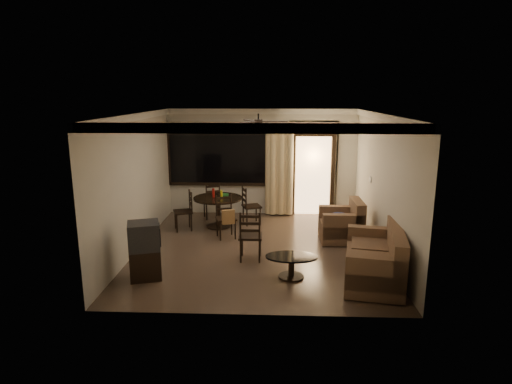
{
  "coord_description": "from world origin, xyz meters",
  "views": [
    {
      "loc": [
        0.31,
        -8.48,
        3.19
      ],
      "look_at": [
        -0.05,
        0.2,
        1.18
      ],
      "focal_mm": 30.0,
      "sensor_mm": 36.0,
      "label": 1
    }
  ],
  "objects_px": {
    "dining_chair_north": "(212,207)",
    "armchair": "(343,225)",
    "sofa": "(378,261)",
    "tv_cabinet": "(145,250)",
    "side_chair": "(250,245)",
    "dining_table": "(218,204)",
    "dining_chair_east": "(251,213)",
    "coffee_table": "(291,263)",
    "dining_chair_west": "(184,218)",
    "dining_chair_south": "(226,225)"
  },
  "relations": [
    {
      "from": "dining_table",
      "to": "tv_cabinet",
      "type": "relative_size",
      "value": 1.16
    },
    {
      "from": "dining_chair_south",
      "to": "armchair",
      "type": "xyz_separation_m",
      "value": [
        2.61,
        -0.08,
        0.07
      ]
    },
    {
      "from": "dining_chair_east",
      "to": "side_chair",
      "type": "height_order",
      "value": "side_chair"
    },
    {
      "from": "dining_table",
      "to": "dining_chair_west",
      "type": "bearing_deg",
      "value": -160.67
    },
    {
      "from": "dining_table",
      "to": "sofa",
      "type": "bearing_deg",
      "value": -43.42
    },
    {
      "from": "dining_chair_west",
      "to": "tv_cabinet",
      "type": "relative_size",
      "value": 0.93
    },
    {
      "from": "side_chair",
      "to": "dining_chair_south",
      "type": "bearing_deg",
      "value": -64.53
    },
    {
      "from": "dining_table",
      "to": "tv_cabinet",
      "type": "height_order",
      "value": "tv_cabinet"
    },
    {
      "from": "side_chair",
      "to": "coffee_table",
      "type": "bearing_deg",
      "value": 133.45
    },
    {
      "from": "tv_cabinet",
      "to": "armchair",
      "type": "relative_size",
      "value": 1.13
    },
    {
      "from": "tv_cabinet",
      "to": "sofa",
      "type": "relative_size",
      "value": 0.54
    },
    {
      "from": "sofa",
      "to": "armchair",
      "type": "distance_m",
      "value": 2.1
    },
    {
      "from": "dining_chair_west",
      "to": "dining_chair_south",
      "type": "xyz_separation_m",
      "value": [
        1.07,
        -0.53,
        0.02
      ]
    },
    {
      "from": "dining_chair_west",
      "to": "side_chair",
      "type": "relative_size",
      "value": 0.94
    },
    {
      "from": "dining_chair_north",
      "to": "side_chair",
      "type": "xyz_separation_m",
      "value": [
        1.16,
        -2.83,
        0.02
      ]
    },
    {
      "from": "tv_cabinet",
      "to": "side_chair",
      "type": "relative_size",
      "value": 1.01
    },
    {
      "from": "dining_table",
      "to": "dining_chair_north",
      "type": "bearing_deg",
      "value": 109.37
    },
    {
      "from": "dining_chair_north",
      "to": "dining_chair_east",
      "type": "bearing_deg",
      "value": 136.76
    },
    {
      "from": "dining_chair_north",
      "to": "armchair",
      "type": "distance_m",
      "value": 3.55
    },
    {
      "from": "tv_cabinet",
      "to": "coffee_table",
      "type": "distance_m",
      "value": 2.58
    },
    {
      "from": "dining_table",
      "to": "dining_chair_east",
      "type": "height_order",
      "value": "dining_table"
    },
    {
      "from": "dining_chair_north",
      "to": "dining_chair_south",
      "type": "bearing_deg",
      "value": 90.0
    },
    {
      "from": "dining_chair_east",
      "to": "armchair",
      "type": "distance_m",
      "value": 2.4
    },
    {
      "from": "dining_chair_north",
      "to": "sofa",
      "type": "distance_m",
      "value": 5.04
    },
    {
      "from": "dining_chair_south",
      "to": "sofa",
      "type": "height_order",
      "value": "sofa"
    },
    {
      "from": "dining_chair_east",
      "to": "tv_cabinet",
      "type": "distance_m",
      "value": 3.7
    },
    {
      "from": "dining_chair_east",
      "to": "side_chair",
      "type": "relative_size",
      "value": 0.94
    },
    {
      "from": "dining_chair_west",
      "to": "sofa",
      "type": "xyz_separation_m",
      "value": [
        3.94,
        -2.7,
        0.09
      ]
    },
    {
      "from": "dining_chair_north",
      "to": "side_chair",
      "type": "bearing_deg",
      "value": 93.02
    },
    {
      "from": "dining_table",
      "to": "armchair",
      "type": "bearing_deg",
      "value": -17.23
    },
    {
      "from": "dining_chair_north",
      "to": "armchair",
      "type": "height_order",
      "value": "dining_chair_north"
    },
    {
      "from": "dining_table",
      "to": "armchair",
      "type": "relative_size",
      "value": 1.31
    },
    {
      "from": "dining_table",
      "to": "side_chair",
      "type": "bearing_deg",
      "value": -66.72
    },
    {
      "from": "tv_cabinet",
      "to": "coffee_table",
      "type": "height_order",
      "value": "tv_cabinet"
    },
    {
      "from": "dining_table",
      "to": "dining_chair_east",
      "type": "distance_m",
      "value": 0.89
    },
    {
      "from": "dining_chair_south",
      "to": "side_chair",
      "type": "relative_size",
      "value": 0.94
    },
    {
      "from": "dining_chair_west",
      "to": "dining_chair_east",
      "type": "distance_m",
      "value": 1.67
    },
    {
      "from": "dining_chair_south",
      "to": "tv_cabinet",
      "type": "relative_size",
      "value": 0.93
    },
    {
      "from": "armchair",
      "to": "tv_cabinet",
      "type": "bearing_deg",
      "value": -151.42
    },
    {
      "from": "dining_chair_east",
      "to": "side_chair",
      "type": "bearing_deg",
      "value": 163.44
    },
    {
      "from": "dining_chair_south",
      "to": "sofa",
      "type": "relative_size",
      "value": 0.5
    },
    {
      "from": "dining_chair_south",
      "to": "dining_chair_north",
      "type": "relative_size",
      "value": 1.0
    },
    {
      "from": "coffee_table",
      "to": "tv_cabinet",
      "type": "bearing_deg",
      "value": -177.4
    },
    {
      "from": "dining_table",
      "to": "side_chair",
      "type": "distance_m",
      "value": 2.29
    },
    {
      "from": "dining_chair_east",
      "to": "dining_chair_north",
      "type": "relative_size",
      "value": 1.0
    },
    {
      "from": "dining_chair_west",
      "to": "coffee_table",
      "type": "distance_m",
      "value": 3.59
    },
    {
      "from": "dining_table",
      "to": "dining_chair_west",
      "type": "distance_m",
      "value": 0.89
    },
    {
      "from": "dining_chair_west",
      "to": "dining_chair_north",
      "type": "relative_size",
      "value": 1.0
    },
    {
      "from": "tv_cabinet",
      "to": "sofa",
      "type": "bearing_deg",
      "value": -16.7
    },
    {
      "from": "dining_chair_east",
      "to": "sofa",
      "type": "height_order",
      "value": "sofa"
    }
  ]
}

